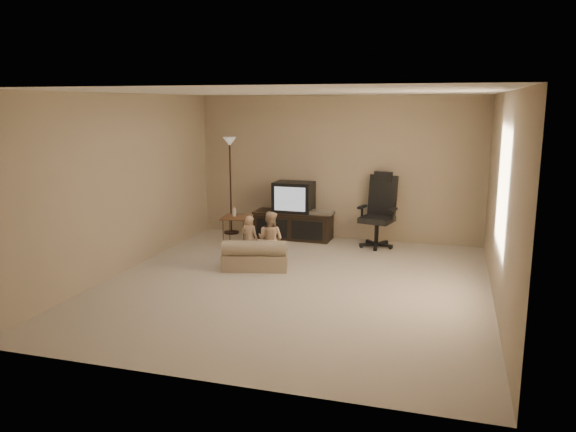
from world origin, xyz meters
name	(u,v)px	position (x,y,z in m)	size (l,w,h in m)	color
floor	(294,285)	(0.00, 0.00, 0.00)	(5.50, 5.50, 0.00)	beige
room_shell	(294,171)	(0.00, 0.00, 1.52)	(5.50, 5.50, 5.50)	white
tv_stand	(294,215)	(-0.72, 2.49, 0.42)	(1.42, 0.55, 1.01)	black
office_chair	(379,220)	(0.79, 2.35, 0.45)	(0.69, 0.72, 1.25)	black
side_table	(236,218)	(-1.52, 1.77, 0.47)	(0.47, 0.47, 0.66)	brown
floor_lamp	(230,164)	(-1.93, 2.55, 1.29)	(0.27, 0.27, 1.76)	#311E16
child_sofa	(255,257)	(-0.74, 0.52, 0.18)	(1.02, 0.73, 0.45)	gray
toddler_left	(250,240)	(-0.91, 0.78, 0.37)	(0.27, 0.20, 0.73)	#DEB28B
toddler_right	(270,239)	(-0.56, 0.69, 0.42)	(0.40, 0.22, 0.83)	#DEB28B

